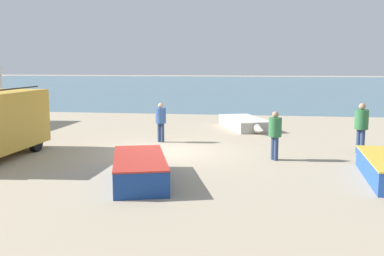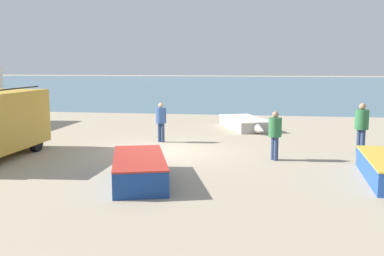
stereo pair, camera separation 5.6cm
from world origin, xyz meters
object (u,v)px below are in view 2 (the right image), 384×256
Objects in this scene: fishing_rowboat_2 at (139,168)px; fisherman_0 at (362,124)px; fishing_rowboat_0 at (245,123)px; fisherman_2 at (161,119)px; fisherman_1 at (275,131)px.

fishing_rowboat_2 is 2.36× the size of fisherman_0.
fisherman_2 is at bearing -58.94° from fishing_rowboat_0.
fishing_rowboat_2 is at bearing -178.86° from fisherman_0.
fisherman_1 is (1.19, -7.04, 0.71)m from fishing_rowboat_0.
fisherman_2 reaches higher than fishing_rowboat_2.
fishing_rowboat_0 is at bearing 94.34° from fisherman_0.
fisherman_0 is at bearing -76.39° from fisherman_2.
fisherman_2 is (-0.69, 5.94, 0.61)m from fishing_rowboat_2.
fisherman_0 reaches higher than fisherman_1.
fisherman_1 is at bearing -66.96° from fishing_rowboat_2.
fisherman_1 is (3.77, 3.14, 0.63)m from fishing_rowboat_2.
fisherman_1 is 5.26m from fisherman_2.
fishing_rowboat_0 is at bearing -14.76° from fisherman_2.
fisherman_1 is at bearing 173.74° from fisherman_0.
fishing_rowboat_2 is 6.01m from fisherman_2.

